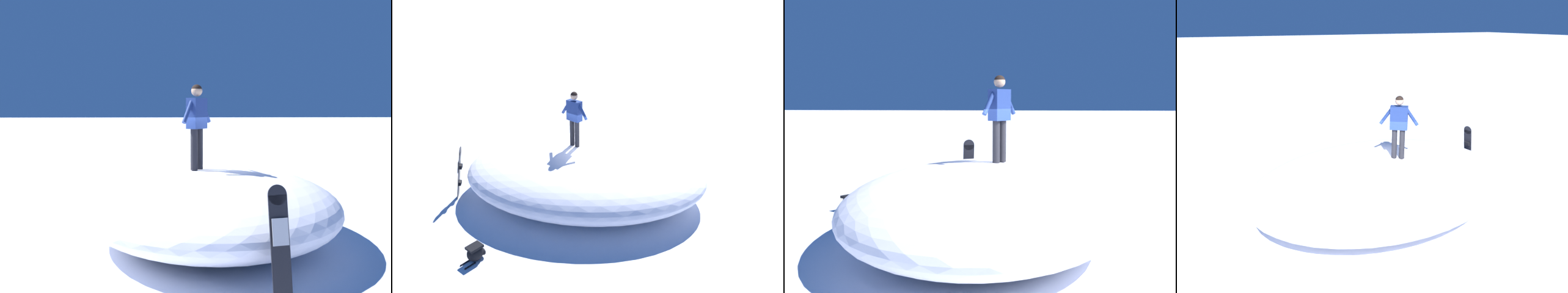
# 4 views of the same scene
# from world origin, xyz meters

# --- Properties ---
(ground) EXTENTS (240.00, 240.00, 0.00)m
(ground) POSITION_xyz_m (0.00, 0.00, 0.00)
(ground) COLOR white
(snow_mound) EXTENTS (5.21, 7.18, 1.47)m
(snow_mound) POSITION_xyz_m (-0.46, 0.53, 0.74)
(snow_mound) COLOR white
(snow_mound) RESTS_ON ground
(snowboarder_standing) EXTENTS (0.63, 0.88, 1.66)m
(snowboarder_standing) POSITION_xyz_m (-0.17, 0.88, 2.46)
(snowboarder_standing) COLOR black
(snowboarder_standing) RESTS_ON snow_mound
(snowboard_primary_upright) EXTENTS (0.34, 0.35, 1.65)m
(snowboard_primary_upright) POSITION_xyz_m (-1.14, 4.17, 0.85)
(snowboard_primary_upright) COLOR black
(snowboard_primary_upright) RESTS_ON ground
(backpack_near) EXTENTS (0.65, 0.54, 0.41)m
(backpack_near) POSITION_xyz_m (-3.81, 2.66, 0.21)
(backpack_near) COLOR black
(backpack_near) RESTS_ON ground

